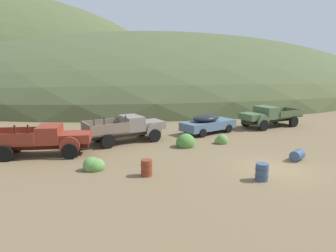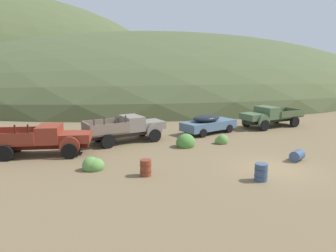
{
  "view_description": "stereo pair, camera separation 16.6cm",
  "coord_description": "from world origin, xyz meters",
  "px_view_note": "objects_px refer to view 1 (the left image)",
  "views": [
    {
      "loc": [
        -12.79,
        -11.98,
        5.61
      ],
      "look_at": [
        -3.02,
        6.91,
        1.46
      ],
      "focal_mm": 33.86,
      "sensor_mm": 36.0,
      "label": 1
    },
    {
      "loc": [
        -12.64,
        -12.05,
        5.61
      ],
      "look_at": [
        -3.02,
        6.91,
        1.46
      ],
      "focal_mm": 33.86,
      "sensor_mm": 36.0,
      "label": 2
    }
  ],
  "objects_px": {
    "truck_weathered_green": "(267,116)",
    "oil_drum_tipped": "(297,155)",
    "truck_primer_gray": "(131,128)",
    "truck_rust_red": "(48,140)",
    "car_chalk_blue": "(209,123)",
    "oil_drum_foreground": "(147,168)",
    "oil_drum_by_truck": "(262,172)"
  },
  "relations": [
    {
      "from": "truck_weathered_green",
      "to": "oil_drum_tipped",
      "type": "distance_m",
      "value": 10.24
    },
    {
      "from": "truck_weathered_green",
      "to": "truck_primer_gray",
      "type": "bearing_deg",
      "value": -3.63
    },
    {
      "from": "truck_rust_red",
      "to": "truck_primer_gray",
      "type": "xyz_separation_m",
      "value": [
        5.88,
        1.11,
        0.0
      ]
    },
    {
      "from": "car_chalk_blue",
      "to": "truck_rust_red",
      "type": "bearing_deg",
      "value": 174.22
    },
    {
      "from": "truck_primer_gray",
      "to": "truck_rust_red",
      "type": "bearing_deg",
      "value": -172.62
    },
    {
      "from": "truck_primer_gray",
      "to": "truck_weathered_green",
      "type": "distance_m",
      "value": 12.84
    },
    {
      "from": "car_chalk_blue",
      "to": "truck_primer_gray",
      "type": "bearing_deg",
      "value": 168.36
    },
    {
      "from": "oil_drum_tipped",
      "to": "oil_drum_foreground",
      "type": "relative_size",
      "value": 1.26
    },
    {
      "from": "truck_primer_gray",
      "to": "oil_drum_by_truck",
      "type": "relative_size",
      "value": 6.93
    },
    {
      "from": "truck_primer_gray",
      "to": "oil_drum_tipped",
      "type": "distance_m",
      "value": 11.49
    },
    {
      "from": "truck_rust_red",
      "to": "truck_weathered_green",
      "type": "xyz_separation_m",
      "value": [
        18.71,
        0.5,
        -0.01
      ]
    },
    {
      "from": "truck_primer_gray",
      "to": "car_chalk_blue",
      "type": "xyz_separation_m",
      "value": [
        6.87,
        -0.23,
        -0.18
      ]
    },
    {
      "from": "truck_rust_red",
      "to": "oil_drum_by_truck",
      "type": "distance_m",
      "value": 12.87
    },
    {
      "from": "car_chalk_blue",
      "to": "oil_drum_foreground",
      "type": "bearing_deg",
      "value": -150.7
    },
    {
      "from": "truck_weathered_green",
      "to": "oil_drum_by_truck",
      "type": "distance_m",
      "value": 14.14
    },
    {
      "from": "truck_rust_red",
      "to": "truck_primer_gray",
      "type": "bearing_deg",
      "value": 30.25
    },
    {
      "from": "oil_drum_by_truck",
      "to": "oil_drum_tipped",
      "type": "bearing_deg",
      "value": 19.79
    },
    {
      "from": "car_chalk_blue",
      "to": "truck_weathered_green",
      "type": "distance_m",
      "value": 5.97
    },
    {
      "from": "car_chalk_blue",
      "to": "oil_drum_foreground",
      "type": "xyz_separation_m",
      "value": [
        -8.81,
        -7.14,
        -0.39
      ]
    },
    {
      "from": "oil_drum_by_truck",
      "to": "oil_drum_foreground",
      "type": "distance_m",
      "value": 5.73
    },
    {
      "from": "car_chalk_blue",
      "to": "oil_drum_by_truck",
      "type": "relative_size",
      "value": 6.13
    },
    {
      "from": "truck_primer_gray",
      "to": "oil_drum_tipped",
      "type": "bearing_deg",
      "value": -55.31
    },
    {
      "from": "truck_rust_red",
      "to": "truck_weathered_green",
      "type": "relative_size",
      "value": 1.04
    },
    {
      "from": "truck_rust_red",
      "to": "oil_drum_foreground",
      "type": "distance_m",
      "value": 7.42
    },
    {
      "from": "oil_drum_foreground",
      "to": "oil_drum_tipped",
      "type": "bearing_deg",
      "value": -10.52
    },
    {
      "from": "truck_weathered_green",
      "to": "oil_drum_foreground",
      "type": "bearing_deg",
      "value": 23.69
    },
    {
      "from": "truck_primer_gray",
      "to": "oil_drum_foreground",
      "type": "distance_m",
      "value": 7.65
    },
    {
      "from": "oil_drum_tipped",
      "to": "car_chalk_blue",
      "type": "bearing_deg",
      "value": 91.24
    },
    {
      "from": "car_chalk_blue",
      "to": "oil_drum_tipped",
      "type": "bearing_deg",
      "value": -98.48
    },
    {
      "from": "truck_rust_red",
      "to": "car_chalk_blue",
      "type": "relative_size",
      "value": 1.2
    },
    {
      "from": "truck_rust_red",
      "to": "oil_drum_tipped",
      "type": "xyz_separation_m",
      "value": [
        12.94,
        -7.94,
        -0.68
      ]
    },
    {
      "from": "truck_rust_red",
      "to": "oil_drum_by_truck",
      "type": "relative_size",
      "value": 7.37
    }
  ]
}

